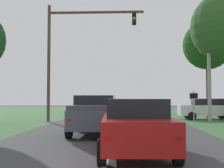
{
  "coord_description": "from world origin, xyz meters",
  "views": [
    {
      "loc": [
        0.56,
        -4.32,
        1.8
      ],
      "look_at": [
        -0.29,
        14.67,
        2.68
      ],
      "focal_mm": 48.85,
      "sensor_mm": 36.0,
      "label": 1
    }
  ],
  "objects_px": {
    "crossing_suv_far": "(208,108)",
    "utility_pole_right": "(209,59)",
    "keep_moving_sign": "(194,103)",
    "extra_tree_2": "(208,45)",
    "traffic_light": "(71,45)",
    "red_suv_near": "(135,125)",
    "pickup_truck_lead": "(96,115)"
  },
  "relations": [
    {
      "from": "crossing_suv_far",
      "to": "utility_pole_right",
      "type": "xyz_separation_m",
      "value": [
        -0.46,
        -2.32,
        3.87
      ]
    },
    {
      "from": "keep_moving_sign",
      "to": "utility_pole_right",
      "type": "relative_size",
      "value": 0.24
    },
    {
      "from": "crossing_suv_far",
      "to": "extra_tree_2",
      "type": "height_order",
      "value": "extra_tree_2"
    },
    {
      "from": "traffic_light",
      "to": "utility_pole_right",
      "type": "distance_m",
      "value": 10.69
    },
    {
      "from": "keep_moving_sign",
      "to": "traffic_light",
      "type": "bearing_deg",
      "value": 165.93
    },
    {
      "from": "red_suv_near",
      "to": "extra_tree_2",
      "type": "distance_m",
      "value": 19.85
    },
    {
      "from": "utility_pole_right",
      "to": "pickup_truck_lead",
      "type": "bearing_deg",
      "value": -132.14
    },
    {
      "from": "crossing_suv_far",
      "to": "extra_tree_2",
      "type": "bearing_deg",
      "value": 72.6
    },
    {
      "from": "crossing_suv_far",
      "to": "extra_tree_2",
      "type": "xyz_separation_m",
      "value": [
        0.47,
        1.49,
        5.63
      ]
    },
    {
      "from": "red_suv_near",
      "to": "traffic_light",
      "type": "bearing_deg",
      "value": 108.66
    },
    {
      "from": "keep_moving_sign",
      "to": "utility_pole_right",
      "type": "bearing_deg",
      "value": 57.05
    },
    {
      "from": "red_suv_near",
      "to": "crossing_suv_far",
      "type": "relative_size",
      "value": 1.08
    },
    {
      "from": "traffic_light",
      "to": "utility_pole_right",
      "type": "height_order",
      "value": "utility_pole_right"
    },
    {
      "from": "red_suv_near",
      "to": "traffic_light",
      "type": "distance_m",
      "value": 14.82
    },
    {
      "from": "red_suv_near",
      "to": "traffic_light",
      "type": "relative_size",
      "value": 0.56
    },
    {
      "from": "crossing_suv_far",
      "to": "pickup_truck_lead",
      "type": "bearing_deg",
      "value": -127.13
    },
    {
      "from": "traffic_light",
      "to": "extra_tree_2",
      "type": "xyz_separation_m",
      "value": [
        11.55,
        4.43,
        0.7
      ]
    },
    {
      "from": "traffic_light",
      "to": "extra_tree_2",
      "type": "relative_size",
      "value": 1.02
    },
    {
      "from": "crossing_suv_far",
      "to": "extra_tree_2",
      "type": "relative_size",
      "value": 0.53
    },
    {
      "from": "red_suv_near",
      "to": "keep_moving_sign",
      "type": "height_order",
      "value": "keep_moving_sign"
    },
    {
      "from": "utility_pole_right",
      "to": "traffic_light",
      "type": "bearing_deg",
      "value": -176.61
    },
    {
      "from": "keep_moving_sign",
      "to": "utility_pole_right",
      "type": "distance_m",
      "value": 4.73
    },
    {
      "from": "pickup_truck_lead",
      "to": "keep_moving_sign",
      "type": "distance_m",
      "value": 8.5
    },
    {
      "from": "crossing_suv_far",
      "to": "traffic_light",
      "type": "bearing_deg",
      "value": -165.1
    },
    {
      "from": "traffic_light",
      "to": "keep_moving_sign",
      "type": "distance_m",
      "value": 10.06
    },
    {
      "from": "keep_moving_sign",
      "to": "extra_tree_2",
      "type": "distance_m",
      "value": 8.8
    },
    {
      "from": "pickup_truck_lead",
      "to": "crossing_suv_far",
      "type": "height_order",
      "value": "pickup_truck_lead"
    },
    {
      "from": "red_suv_near",
      "to": "pickup_truck_lead",
      "type": "xyz_separation_m",
      "value": [
        -1.77,
        5.13,
        0.04
      ]
    },
    {
      "from": "pickup_truck_lead",
      "to": "extra_tree_2",
      "type": "distance_m",
      "value": 16.34
    },
    {
      "from": "keep_moving_sign",
      "to": "utility_pole_right",
      "type": "height_order",
      "value": "utility_pole_right"
    },
    {
      "from": "traffic_light",
      "to": "crossing_suv_far",
      "type": "distance_m",
      "value": 12.48
    },
    {
      "from": "crossing_suv_far",
      "to": "utility_pole_right",
      "type": "bearing_deg",
      "value": -101.31
    }
  ]
}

